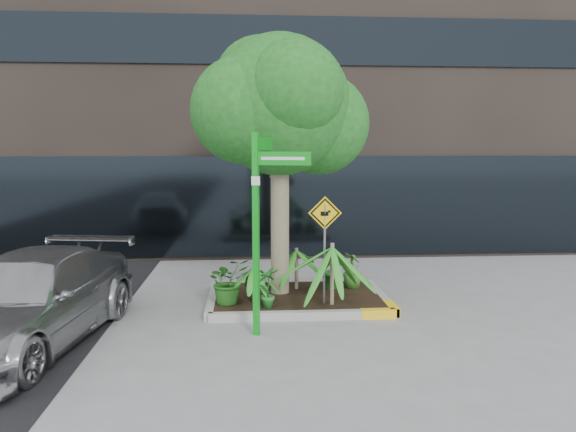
{
  "coord_description": "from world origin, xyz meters",
  "views": [
    {
      "loc": [
        -0.72,
        -10.02,
        2.9
      ],
      "look_at": [
        0.02,
        0.2,
        1.66
      ],
      "focal_mm": 35.0,
      "sensor_mm": 36.0,
      "label": 1
    }
  ],
  "objects": [
    {
      "name": "shrub_a",
      "position": [
        -1.08,
        -0.22,
        0.56
      ],
      "size": [
        0.98,
        0.98,
        0.82
      ],
      "primitive_type": "imported",
      "rotation": [
        0.0,
        0.0,
        0.42
      ],
      "color": "#215D1A",
      "rests_on": "planter"
    },
    {
      "name": "ground",
      "position": [
        0.0,
        0.0,
        0.0
      ],
      "size": [
        80.0,
        80.0,
        0.0
      ],
      "primitive_type": "plane",
      "color": "gray",
      "rests_on": "ground"
    },
    {
      "name": "street_sign_post",
      "position": [
        -0.52,
        -1.46,
        1.94
      ],
      "size": [
        0.88,
        1.12,
        3.14
      ],
      "rotation": [
        0.0,
        0.0,
        -0.34
      ],
      "color": "#0E9C1B",
      "rests_on": "ground"
    },
    {
      "name": "cattle_sign",
      "position": [
        0.63,
        -0.34,
        1.45
      ],
      "size": [
        0.59,
        0.09,
        1.92
      ],
      "rotation": [
        0.0,
        0.0,
        -0.03
      ],
      "color": "slate",
      "rests_on": "ground"
    },
    {
      "name": "planter",
      "position": [
        0.23,
        0.27,
        0.1
      ],
      "size": [
        3.35,
        2.36,
        0.15
      ],
      "color": "#9E9E99",
      "rests_on": "ground"
    },
    {
      "name": "tree",
      "position": [
        -0.12,
        0.52,
        3.69
      ],
      "size": [
        3.37,
        2.99,
        5.05
      ],
      "color": "gray",
      "rests_on": "ground"
    },
    {
      "name": "parked_car",
      "position": [
        -3.97,
        -1.71,
        0.67
      ],
      "size": [
        2.61,
        4.88,
        1.34
      ],
      "primitive_type": "imported",
      "rotation": [
        0.0,
        0.0,
        -0.16
      ],
      "color": "#9E9EA3",
      "rests_on": "ground"
    },
    {
      "name": "building",
      "position": [
        0.5,
        8.5,
        7.5
      ],
      "size": [
        18.0,
        8.0,
        15.0
      ],
      "primitive_type": "cube",
      "color": "#2D2621",
      "rests_on": "ground"
    },
    {
      "name": "palm_back",
      "position": [
        0.22,
        0.75,
        0.91
      ],
      "size": [
        0.91,
        0.91,
        1.01
      ],
      "color": "gray",
      "rests_on": "ground"
    },
    {
      "name": "shrub_c",
      "position": [
        -0.38,
        -0.55,
        0.53
      ],
      "size": [
        0.56,
        0.56,
        0.76
      ],
      "primitive_type": "imported",
      "rotation": [
        0.0,
        0.0,
        3.78
      ],
      "color": "#237329",
      "rests_on": "planter"
    },
    {
      "name": "shrub_b",
      "position": [
        1.34,
        0.75,
        0.5
      ],
      "size": [
        0.49,
        0.49,
        0.71
      ],
      "primitive_type": "imported",
      "rotation": [
        0.0,
        0.0,
        1.86
      ],
      "color": "#2E621D",
      "rests_on": "planter"
    },
    {
      "name": "palm_left",
      "position": [
        -0.62,
        -0.18,
        0.8
      ],
      "size": [
        0.79,
        0.79,
        0.87
      ],
      "color": "gray",
      "rests_on": "ground"
    },
    {
      "name": "palm_front",
      "position": [
        0.75,
        -0.4,
        1.18
      ],
      "size": [
        1.24,
        1.24,
        1.37
      ],
      "color": "gray",
      "rests_on": "ground"
    },
    {
      "name": "shrub_d",
      "position": [
        0.95,
        0.69,
        0.54
      ],
      "size": [
        0.59,
        0.59,
        0.78
      ],
      "primitive_type": "imported",
      "rotation": [
        0.0,
        0.0,
        5.32
      ],
      "color": "#1E641C",
      "rests_on": "planter"
    }
  ]
}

